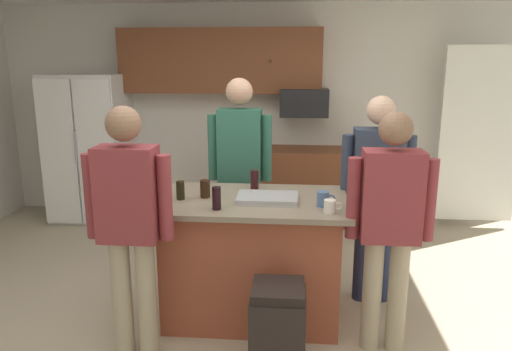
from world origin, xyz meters
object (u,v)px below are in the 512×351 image
at_px(kitchen_island, 253,257).
at_px(person_host_foreground, 240,163).
at_px(person_guest_by_door, 377,186).
at_px(mug_ceramic_white, 323,199).
at_px(glass_short_whisky, 217,198).
at_px(trash_bin, 278,331).
at_px(glass_dark_ale, 255,179).
at_px(mug_blue_stoneware, 330,206).
at_px(person_elder_center, 390,219).
at_px(tumbler_amber, 205,189).
at_px(glass_pilsner, 180,190).
at_px(serving_tray, 267,198).
at_px(person_guest_right, 129,217).
at_px(refrigerator, 90,148).
at_px(microwave_over_range, 304,102).

distance_m(kitchen_island, person_host_foreground, 0.98).
height_order(person_guest_by_door, mug_ceramic_white, person_guest_by_door).
relative_size(glass_short_whisky, trash_bin, 0.26).
xyz_separation_m(glass_dark_ale, mug_blue_stoneware, (0.56, -0.57, -0.03)).
height_order(person_elder_center, tumbler_amber, person_elder_center).
distance_m(glass_pilsner, serving_tray, 0.64).
bearing_deg(glass_pilsner, trash_bin, -41.19).
bearing_deg(person_guest_right, mug_ceramic_white, -18.80).
distance_m(mug_blue_stoneware, mug_ceramic_white, 0.15).
relative_size(person_guest_by_door, trash_bin, 2.76).
height_order(kitchen_island, glass_dark_ale, glass_dark_ale).
distance_m(person_guest_right, glass_dark_ale, 1.12).
xyz_separation_m(person_host_foreground, glass_short_whisky, (-0.03, -1.06, -0.02)).
height_order(person_host_foreground, glass_dark_ale, person_host_foreground).
bearing_deg(person_elder_center, mug_blue_stoneware, 9.75).
height_order(kitchen_island, trash_bin, kitchen_island).
height_order(mug_blue_stoneware, trash_bin, mug_blue_stoneware).
bearing_deg(person_elder_center, person_host_foreground, -24.09).
bearing_deg(person_guest_by_door, glass_pilsner, -4.36).
xyz_separation_m(person_elder_center, person_host_foreground, (-1.12, 1.15, 0.10)).
distance_m(tumbler_amber, trash_bin, 1.17).
distance_m(kitchen_island, serving_tray, 0.50).
xyz_separation_m(refrigerator, mug_blue_stoneware, (2.76, -2.50, 0.10)).
bearing_deg(refrigerator, tumbler_amber, -49.97).
xyz_separation_m(refrigerator, person_host_foreground, (2.02, -1.43, 0.16)).
distance_m(person_host_foreground, serving_tray, 0.88).
relative_size(microwave_over_range, tumbler_amber, 4.25).
bearing_deg(person_guest_right, serving_tray, -6.08).
height_order(microwave_over_range, person_elder_center, person_elder_center).
height_order(person_host_foreground, mug_ceramic_white, person_host_foreground).
height_order(serving_tray, trash_bin, serving_tray).
height_order(kitchen_island, tumbler_amber, tumbler_amber).
bearing_deg(serving_tray, person_host_foreground, 110.02).
distance_m(person_host_foreground, glass_short_whisky, 1.06).
distance_m(microwave_over_range, serving_tray, 2.44).
distance_m(glass_pilsner, trash_bin, 1.23).
bearing_deg(person_elder_center, mug_ceramic_white, -6.50).
relative_size(kitchen_island, mug_blue_stoneware, 11.35).
distance_m(refrigerator, person_host_foreground, 2.48).
distance_m(tumbler_amber, mug_blue_stoneware, 0.95).
relative_size(kitchen_island, trash_bin, 2.32).
distance_m(microwave_over_range, mug_blue_stoneware, 2.66).
bearing_deg(mug_blue_stoneware, glass_short_whisky, 179.41).
bearing_deg(serving_tray, trash_bin, -80.52).
bearing_deg(refrigerator, glass_pilsner, -53.49).
bearing_deg(person_host_foreground, tumbler_amber, -25.80).
bearing_deg(glass_dark_ale, glass_pilsner, -146.41).
relative_size(person_guest_right, glass_pilsner, 12.34).
distance_m(person_guest_by_door, person_elder_center, 0.71).
bearing_deg(person_host_foreground, glass_short_whisky, -15.35).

